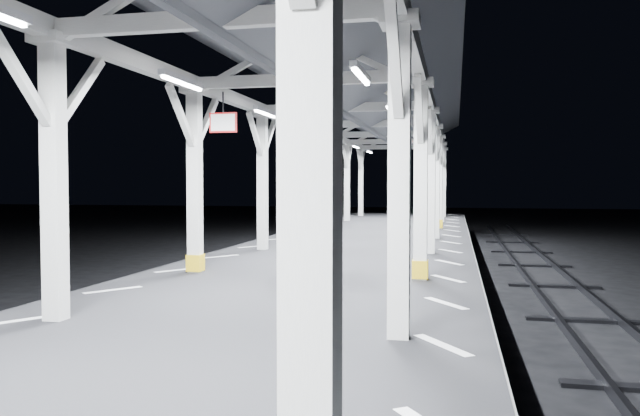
% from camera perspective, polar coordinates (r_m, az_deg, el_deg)
% --- Properties ---
extents(ground, '(120.00, 120.00, 0.00)m').
position_cam_1_polar(ground, '(9.18, -4.61, -14.23)').
color(ground, black).
rests_on(ground, ground).
extents(platform, '(6.00, 50.00, 1.00)m').
position_cam_1_polar(platform, '(9.05, -4.62, -11.19)').
color(platform, black).
rests_on(platform, ground).
extents(hazard_stripes_left, '(1.00, 48.00, 0.01)m').
position_cam_1_polar(hazard_stripes_left, '(9.93, -18.39, -7.13)').
color(hazard_stripes_left, silver).
rests_on(hazard_stripes_left, platform).
extents(hazard_stripes_right, '(1.00, 48.00, 0.01)m').
position_cam_1_polar(hazard_stripes_right, '(8.57, 11.43, -8.54)').
color(hazard_stripes_right, silver).
rests_on(hazard_stripes_right, platform).
extents(canopy, '(5.40, 49.00, 4.65)m').
position_cam_1_polar(canopy, '(9.00, -4.73, 14.84)').
color(canopy, silver).
rests_on(canopy, platform).
extents(bench_mid, '(1.07, 1.68, 0.85)m').
position_cam_1_polar(bench_mid, '(9.94, -1.05, -4.38)').
color(bench_mid, black).
rests_on(bench_mid, platform).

